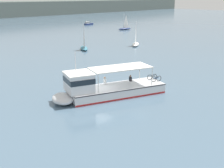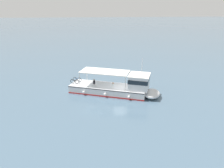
{
  "view_description": "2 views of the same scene",
  "coord_description": "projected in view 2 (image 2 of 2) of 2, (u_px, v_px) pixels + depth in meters",
  "views": [
    {
      "loc": [
        -20.28,
        -21.7,
        10.71
      ],
      "look_at": [
        1.37,
        -0.77,
        1.4
      ],
      "focal_mm": 45.95,
      "sensor_mm": 36.0,
      "label": 1
    },
    {
      "loc": [
        4.14,
        27.34,
        11.87
      ],
      "look_at": [
        1.37,
        -0.77,
        1.4
      ],
      "focal_mm": 34.34,
      "sensor_mm": 36.0,
      "label": 2
    }
  ],
  "objects": [
    {
      "name": "ground_plane",
      "position": [
        122.0,
        95.0,
        30.02
      ],
      "size": [
        400.0,
        400.0,
        0.0
      ],
      "primitive_type": "plane",
      "color": "slate"
    },
    {
      "name": "ferry_main",
      "position": [
        119.0,
        87.0,
        30.0
      ],
      "size": [
        12.97,
        7.42,
        5.32
      ],
      "color": "silver",
      "rests_on": "ground"
    }
  ]
}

